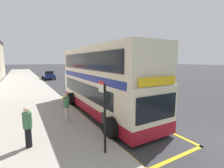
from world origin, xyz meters
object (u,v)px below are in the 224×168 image
double_decker_bus (102,83)px  bus_stop_sign (104,111)px  pedestrian_waiting_near_sign (28,126)px  pedestrian_further_back (66,106)px  parked_car_navy_far (48,75)px

double_decker_bus → bus_stop_sign: (-2.25, -4.66, -0.36)m
pedestrian_waiting_near_sign → bus_stop_sign: bearing=-35.9°
pedestrian_further_back → double_decker_bus: bearing=16.1°
pedestrian_waiting_near_sign → pedestrian_further_back: size_ratio=1.04×
parked_car_navy_far → pedestrian_further_back: bearing=-94.9°
parked_car_navy_far → pedestrian_waiting_near_sign: bearing=-98.9°
pedestrian_waiting_near_sign → pedestrian_further_back: pedestrian_waiting_near_sign is taller
double_decker_bus → pedestrian_further_back: size_ratio=6.49×
double_decker_bus → pedestrian_waiting_near_sign: size_ratio=6.24×
double_decker_bus → pedestrian_further_back: (-2.66, -0.77, -1.08)m
double_decker_bus → parked_car_navy_far: double_decker_bus is taller
double_decker_bus → bus_stop_sign: 5.19m
parked_car_navy_far → pedestrian_further_back: pedestrian_further_back is taller
parked_car_navy_far → pedestrian_further_back: size_ratio=2.68×
bus_stop_sign → pedestrian_further_back: (-0.41, 3.90, -0.72)m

